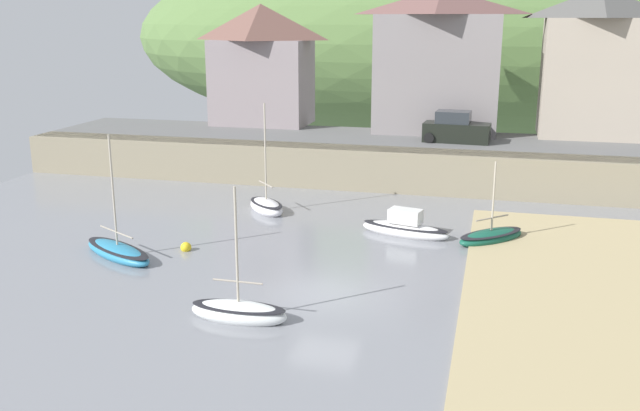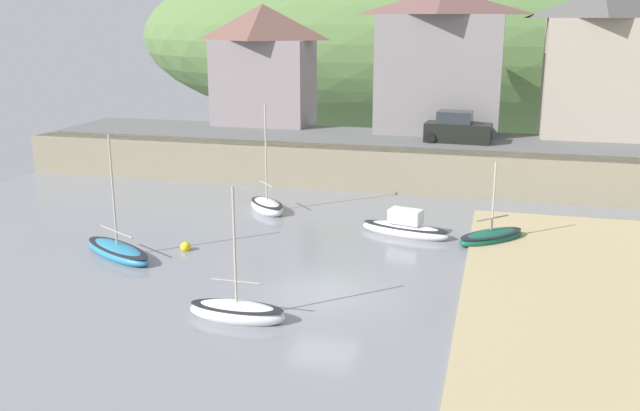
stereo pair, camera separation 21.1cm
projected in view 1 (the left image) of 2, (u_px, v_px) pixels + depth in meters
name	position (u px, v px, depth m)	size (l,w,h in m)	color
quay_seawall	(394.00, 165.00, 42.36)	(48.00, 9.40, 2.40)	gray
hillside_backdrop	(494.00, 38.00, 74.78)	(80.00, 44.00, 22.42)	#54733D
waterfront_building_left	(262.00, 64.00, 50.75)	(7.12, 4.82, 8.55)	gray
waterfront_building_centre	(439.00, 60.00, 47.63)	(8.47, 6.29, 9.50)	gray
waterfront_building_right	(595.00, 62.00, 45.26)	(6.77, 4.98, 9.45)	#A69988
dinghy_open_wooden	(118.00, 251.00, 30.26)	(4.56, 3.37, 5.49)	teal
sailboat_far_left	(405.00, 228.00, 33.26)	(4.49, 2.18, 1.44)	white
sailboat_blue_trim	(239.00, 312.00, 23.94)	(3.45, 1.22, 4.89)	white
sailboat_white_hull	(266.00, 206.00, 37.31)	(3.00, 3.10, 5.96)	white
sailboat_nearest_shore	(491.00, 236.00, 32.31)	(3.51, 3.50, 3.93)	#14533E
parked_car_near_slipway	(456.00, 129.00, 44.07)	(4.21, 1.99, 1.95)	black
mooring_buoy	(186.00, 247.00, 31.08)	(0.48, 0.48, 0.48)	yellow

